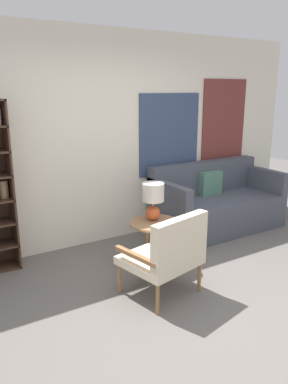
{
  "coord_description": "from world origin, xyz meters",
  "views": [
    {
      "loc": [
        -1.99,
        -2.32,
        1.97
      ],
      "look_at": [
        0.03,
        1.0,
        0.9
      ],
      "focal_mm": 35.0,
      "sensor_mm": 36.0,
      "label": 1
    }
  ],
  "objects_px": {
    "armchair": "(169,252)",
    "side_table": "(155,226)",
    "couch": "(216,205)",
    "table_lamp": "(153,198)"
  },
  "relations": [
    {
      "from": "couch",
      "to": "table_lamp",
      "type": "bearing_deg",
      "value": -160.68
    },
    {
      "from": "couch",
      "to": "table_lamp",
      "type": "height_order",
      "value": "table_lamp"
    },
    {
      "from": "couch",
      "to": "armchair",
      "type": "bearing_deg",
      "value": -144.3
    },
    {
      "from": "side_table",
      "to": "armchair",
      "type": "bearing_deg",
      "value": -111.64
    },
    {
      "from": "armchair",
      "to": "side_table",
      "type": "relative_size",
      "value": 1.49
    },
    {
      "from": "side_table",
      "to": "table_lamp",
      "type": "distance_m",
      "value": 0.32
    },
    {
      "from": "armchair",
      "to": "table_lamp",
      "type": "height_order",
      "value": "table_lamp"
    },
    {
      "from": "couch",
      "to": "side_table",
      "type": "relative_size",
      "value": 3.29
    },
    {
      "from": "side_table",
      "to": "table_lamp",
      "type": "height_order",
      "value": "table_lamp"
    },
    {
      "from": "armchair",
      "to": "table_lamp",
      "type": "bearing_deg",
      "value": 68.79
    }
  ]
}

